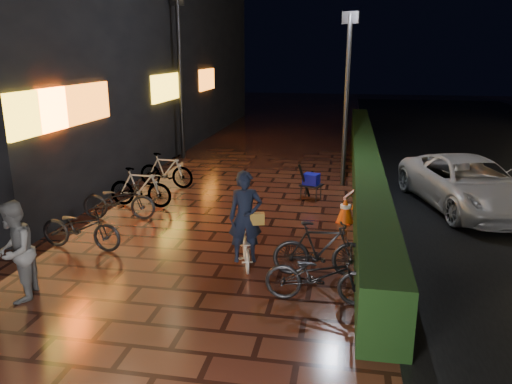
% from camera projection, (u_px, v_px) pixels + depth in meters
% --- Properties ---
extents(ground, '(80.00, 80.00, 0.00)m').
position_uv_depth(ground, '(183.00, 275.00, 8.76)').
color(ground, '#381911').
rests_on(ground, ground).
extents(hedge, '(0.70, 20.00, 1.00)m').
position_uv_depth(hedge, '(364.00, 160.00, 15.63)').
color(hedge, black).
rests_on(hedge, ground).
extents(bystander_person, '(0.82, 0.93, 1.61)m').
position_uv_depth(bystander_person, '(15.00, 252.00, 7.70)').
color(bystander_person, '#575759').
rests_on(bystander_person, ground).
extents(van, '(3.22, 4.94, 1.26)m').
position_uv_depth(van, '(468.00, 184.00, 12.30)').
color(van, silver).
rests_on(van, ground).
extents(storefront_block, '(12.09, 22.00, 9.00)m').
position_uv_depth(storefront_block, '(44.00, 33.00, 20.06)').
color(storefront_block, black).
rests_on(storefront_block, ground).
extents(lamp_post_hedge, '(0.46, 0.21, 4.83)m').
position_uv_depth(lamp_post_hedge, '(347.00, 93.00, 13.97)').
color(lamp_post_hedge, black).
rests_on(lamp_post_hedge, ground).
extents(lamp_post_sf, '(0.54, 0.19, 5.66)m').
position_uv_depth(lamp_post_sf, '(180.00, 71.00, 17.52)').
color(lamp_post_sf, black).
rests_on(lamp_post_sf, ground).
extents(cyclist, '(0.75, 1.31, 1.78)m').
position_uv_depth(cyclist, '(245.00, 231.00, 8.99)').
color(cyclist, silver).
rests_on(cyclist, ground).
extents(traffic_barrier, '(0.77, 1.53, 0.62)m').
position_uv_depth(traffic_barrier, '(353.00, 203.00, 11.88)').
color(traffic_barrier, '#E7510C').
rests_on(traffic_barrier, ground).
extents(cart_assembly, '(0.67, 0.57, 1.00)m').
position_uv_depth(cart_assembly, '(311.00, 181.00, 13.11)').
color(cart_assembly, black).
rests_on(cart_assembly, ground).
extents(parked_bikes_storefront, '(1.83, 5.43, 1.00)m').
position_uv_depth(parked_bikes_storefront, '(128.00, 195.00, 11.95)').
color(parked_bikes_storefront, black).
rests_on(parked_bikes_storefront, ground).
extents(parked_bikes_hedge, '(1.74, 1.57, 1.00)m').
position_uv_depth(parked_bikes_hedge, '(320.00, 263.00, 8.12)').
color(parked_bikes_hedge, black).
rests_on(parked_bikes_hedge, ground).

